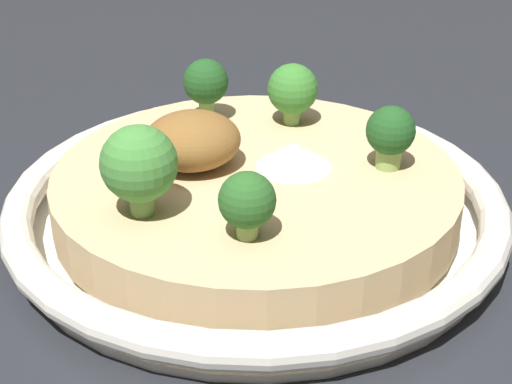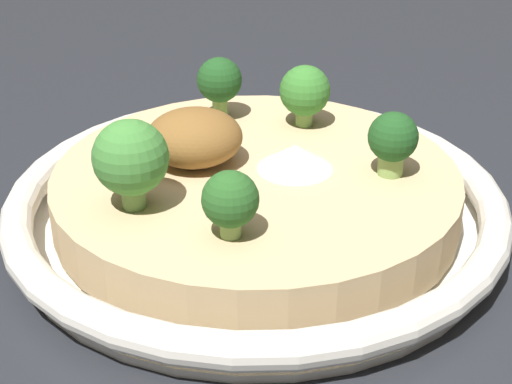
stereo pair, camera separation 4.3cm
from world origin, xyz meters
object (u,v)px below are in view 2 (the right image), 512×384
object	(u,v)px
broccoli_back	(305,92)
broccoli_front_left	(131,159)
broccoli_right	(393,140)
risotto_bowl	(256,200)
broccoli_front	(230,201)
broccoli_back_left	(219,82)

from	to	relation	value
broccoli_back	broccoli_front_left	bearing A→B (deg)	-138.68
broccoli_right	broccoli_front_left	size ratio (longest dim) A/B	0.77
risotto_bowl	broccoli_right	size ratio (longest dim) A/B	7.81
broccoli_front	broccoli_front_left	distance (m)	0.06
broccoli_back_left	broccoli_front	world-z (taller)	broccoli_back_left
broccoli_back_left	broccoli_front_left	bearing A→B (deg)	-115.80
broccoli_right	broccoli_front_left	bearing A→B (deg)	-172.05
broccoli_right	broccoli_back_left	bearing A→B (deg)	133.53
broccoli_back	broccoli_front	bearing A→B (deg)	-114.83
broccoli_front_left	broccoli_back	world-z (taller)	broccoli_front_left
broccoli_front	broccoli_back	distance (m)	0.14
broccoli_front	broccoli_front_left	size ratio (longest dim) A/B	0.72
broccoli_front	broccoli_right	bearing A→B (deg)	29.87
risotto_bowl	broccoli_right	xyz separation A→B (m)	(0.07, -0.01, 0.04)
broccoli_front	risotto_bowl	bearing A→B (deg)	72.91
broccoli_front	broccoli_right	xyz separation A→B (m)	(0.09, 0.05, 0.00)
broccoli_back_left	broccoli_front	distance (m)	0.14
risotto_bowl	broccoli_back_left	size ratio (longest dim) A/B	7.13
broccoli_back_left	broccoli_right	bearing A→B (deg)	-46.47
risotto_bowl	broccoli_front	xyz separation A→B (m)	(-0.02, -0.07, 0.04)
risotto_bowl	broccoli_front	size ratio (longest dim) A/B	8.36
broccoli_front	broccoli_back	xyz separation A→B (m)	(0.06, 0.12, 0.00)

